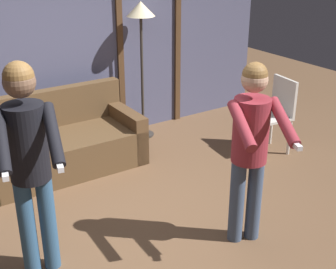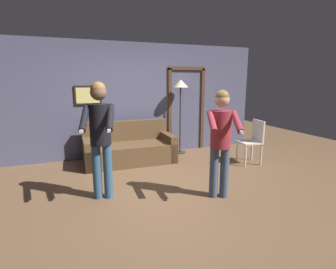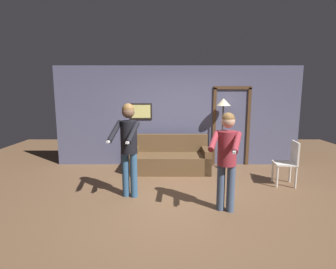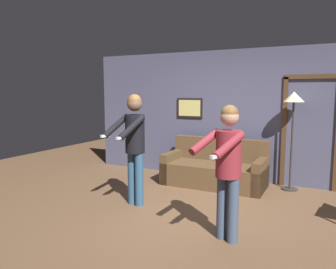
{
  "view_description": "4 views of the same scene",
  "coord_description": "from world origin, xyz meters",
  "px_view_note": "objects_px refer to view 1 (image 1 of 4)",
  "views": [
    {
      "loc": [
        -1.82,
        -3.09,
        2.53
      ],
      "look_at": [
        0.07,
        -0.22,
        1.05
      ],
      "focal_mm": 50.0,
      "sensor_mm": 36.0,
      "label": 1
    },
    {
      "loc": [
        -1.37,
        -3.76,
        1.75
      ],
      "look_at": [
        -0.03,
        -0.24,
        0.97
      ],
      "focal_mm": 28.0,
      "sensor_mm": 36.0,
      "label": 2
    },
    {
      "loc": [
        -0.26,
        -4.59,
        1.94
      ],
      "look_at": [
        -0.26,
        -0.2,
        1.22
      ],
      "focal_mm": 28.0,
      "sensor_mm": 36.0,
      "label": 3
    },
    {
      "loc": [
        1.71,
        -4.19,
        1.76
      ],
      "look_at": [
        -0.2,
        -0.33,
        1.2
      ],
      "focal_mm": 35.0,
      "sensor_mm": 36.0,
      "label": 4
    }
  ],
  "objects_px": {
    "couch": "(57,147)",
    "person_standing_left": "(28,153)",
    "person_standing_right": "(251,140)",
    "torchiere_lamp": "(141,24)",
    "dining_chair_distant": "(276,111)"
  },
  "relations": [
    {
      "from": "couch",
      "to": "person_standing_left",
      "type": "relative_size",
      "value": 1.1
    },
    {
      "from": "couch",
      "to": "person_standing_right",
      "type": "relative_size",
      "value": 1.18
    },
    {
      "from": "torchiere_lamp",
      "to": "person_standing_right",
      "type": "relative_size",
      "value": 1.1
    },
    {
      "from": "couch",
      "to": "dining_chair_distant",
      "type": "bearing_deg",
      "value": -22.13
    },
    {
      "from": "person_standing_right",
      "to": "torchiere_lamp",
      "type": "bearing_deg",
      "value": 79.87
    },
    {
      "from": "couch",
      "to": "torchiere_lamp",
      "type": "relative_size",
      "value": 1.07
    },
    {
      "from": "person_standing_right",
      "to": "person_standing_left",
      "type": "bearing_deg",
      "value": 160.28
    },
    {
      "from": "torchiere_lamp",
      "to": "dining_chair_distant",
      "type": "relative_size",
      "value": 1.91
    },
    {
      "from": "torchiere_lamp",
      "to": "dining_chair_distant",
      "type": "distance_m",
      "value": 1.98
    },
    {
      "from": "couch",
      "to": "torchiere_lamp",
      "type": "distance_m",
      "value": 1.83
    },
    {
      "from": "person_standing_right",
      "to": "dining_chair_distant",
      "type": "xyz_separation_m",
      "value": [
        1.58,
        1.22,
        -0.44
      ]
    },
    {
      "from": "person_standing_left",
      "to": "person_standing_right",
      "type": "height_order",
      "value": "person_standing_left"
    },
    {
      "from": "couch",
      "to": "torchiere_lamp",
      "type": "height_order",
      "value": "torchiere_lamp"
    },
    {
      "from": "person_standing_right",
      "to": "dining_chair_distant",
      "type": "height_order",
      "value": "person_standing_right"
    },
    {
      "from": "couch",
      "to": "torchiere_lamp",
      "type": "bearing_deg",
      "value": 13.04
    }
  ]
}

